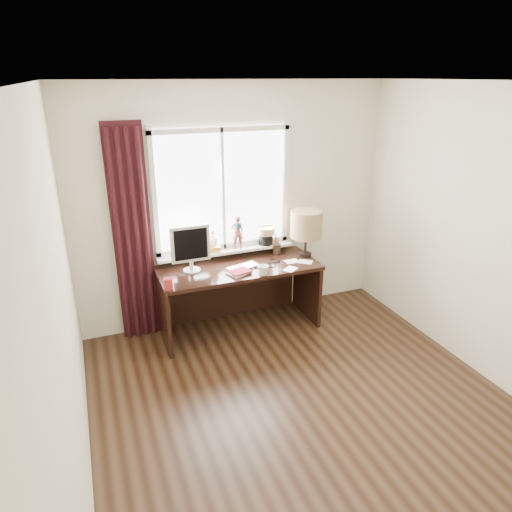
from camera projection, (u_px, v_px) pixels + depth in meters
name	position (u px, v px, depth m)	size (l,w,h in m)	color
floor	(317.00, 421.00, 3.73)	(3.50, 4.00, 0.00)	#3B2718
ceiling	(338.00, 81.00, 2.77)	(3.50, 4.00, 0.00)	white
wall_back	(235.00, 206.00, 4.98)	(3.50, 2.60, 0.00)	beige
wall_left	(63.00, 321.00, 2.66)	(4.00, 2.60, 0.00)	beige
wall_right	(508.00, 245.00, 3.85)	(4.00, 2.60, 0.00)	beige
laptop	(243.00, 267.00, 4.78)	(0.34, 0.22, 0.03)	silver
mug	(263.00, 270.00, 4.61)	(0.11, 0.10, 0.11)	white
red_cup	(168.00, 284.00, 4.30)	(0.08, 0.08, 0.11)	maroon
window	(224.00, 208.00, 4.89)	(1.52, 0.20, 1.40)	white
curtain	(132.00, 237.00, 4.59)	(0.38, 0.09, 2.25)	black
desk	(236.00, 283.00, 5.01)	(1.70, 0.70, 0.75)	black
monitor	(190.00, 246.00, 4.62)	(0.40, 0.18, 0.49)	beige
notebook_stack	(239.00, 272.00, 4.65)	(0.27, 0.24, 0.03)	beige
brush_holder	(277.00, 249.00, 5.15)	(0.09, 0.09, 0.25)	black
icon_frame	(276.00, 245.00, 5.26)	(0.10, 0.03, 0.13)	gold
table_lamp	(306.00, 225.00, 4.99)	(0.35, 0.35, 0.52)	black
loose_papers	(296.00, 264.00, 4.89)	(0.42, 0.33, 0.00)	white
desk_cables	(267.00, 263.00, 4.91)	(0.41, 0.31, 0.01)	black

